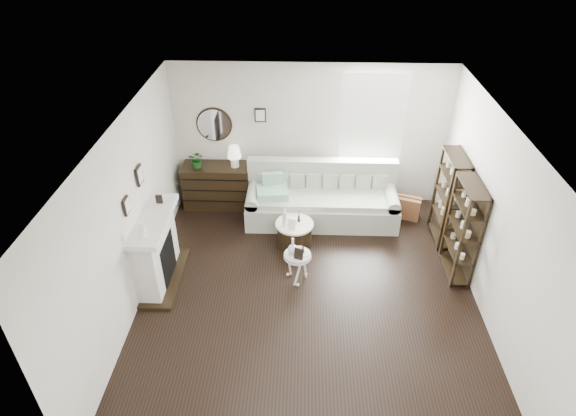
{
  "coord_description": "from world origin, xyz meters",
  "views": [
    {
      "loc": [
        -0.12,
        -5.33,
        5.14
      ],
      "look_at": [
        -0.34,
        0.8,
        1.05
      ],
      "focal_mm": 30.0,
      "sensor_mm": 36.0,
      "label": 1
    }
  ],
  "objects_px": {
    "dresser": "(217,185)",
    "pedestal_table": "(297,256)",
    "drum_table": "(294,234)",
    "sofa": "(321,201)"
  },
  "relations": [
    {
      "from": "sofa",
      "to": "pedestal_table",
      "type": "relative_size",
      "value": 5.36
    },
    {
      "from": "sofa",
      "to": "dresser",
      "type": "height_order",
      "value": "sofa"
    },
    {
      "from": "sofa",
      "to": "pedestal_table",
      "type": "xyz_separation_m",
      "value": [
        -0.41,
        -1.73,
        0.11
      ]
    },
    {
      "from": "sofa",
      "to": "drum_table",
      "type": "distance_m",
      "value": 0.98
    },
    {
      "from": "sofa",
      "to": "dresser",
      "type": "distance_m",
      "value": 2.01
    },
    {
      "from": "dresser",
      "to": "pedestal_table",
      "type": "xyz_separation_m",
      "value": [
        1.57,
        -2.12,
        0.05
      ]
    },
    {
      "from": "dresser",
      "to": "drum_table",
      "type": "distance_m",
      "value": 1.95
    },
    {
      "from": "drum_table",
      "to": "pedestal_table",
      "type": "height_order",
      "value": "pedestal_table"
    },
    {
      "from": "drum_table",
      "to": "sofa",
      "type": "bearing_deg",
      "value": 60.53
    },
    {
      "from": "sofa",
      "to": "dresser",
      "type": "xyz_separation_m",
      "value": [
        -1.98,
        0.39,
        0.07
      ]
    }
  ]
}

